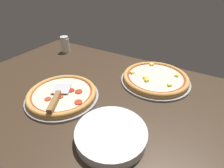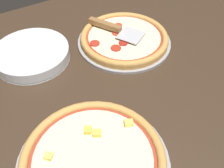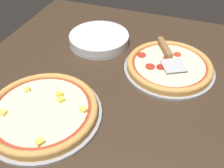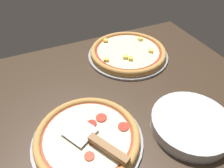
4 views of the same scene
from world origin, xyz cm
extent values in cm
cube|color=#38281C|center=(0.00, 0.00, -1.80)|extent=(136.07, 103.75, 3.60)
cylinder|color=#939399|center=(-5.49, -7.08, 0.50)|extent=(34.42, 34.42, 1.00)
cylinder|color=#C68E47|center=(-5.49, -7.08, 1.79)|extent=(32.35, 32.35, 1.58)
torus|color=#C68E47|center=(-5.49, -7.08, 2.58)|extent=(32.35, 32.35, 2.30)
cylinder|color=#A33823|center=(-5.49, -7.08, 2.66)|extent=(28.12, 28.12, 0.15)
cylinder|color=beige|center=(-5.49, -7.08, 2.78)|extent=(26.53, 26.53, 0.40)
cylinder|color=#AD2D1E|center=(5.95, -8.80, 3.18)|extent=(3.52, 3.52, 0.40)
cylinder|color=#AD2D1E|center=(-9.40, -5.59, 3.18)|extent=(3.12, 3.12, 0.40)
cylinder|color=#AD2D1E|center=(1.01, -2.60, 3.18)|extent=(3.62, 3.62, 0.40)
cylinder|color=#B73823|center=(-7.25, -13.94, 3.18)|extent=(2.95, 2.95, 0.40)
cylinder|color=maroon|center=(-2.75, -3.64, 3.18)|extent=(3.24, 3.24, 0.40)
cylinder|color=#B73823|center=(-3.97, -10.04, 3.18)|extent=(3.36, 3.36, 0.40)
cylinder|color=#939399|center=(27.72, 29.66, 0.50)|extent=(37.36, 37.36, 1.00)
cylinder|color=#C68E47|center=(27.72, 29.66, 1.84)|extent=(35.12, 35.12, 1.68)
torus|color=#C68E47|center=(27.72, 29.66, 2.68)|extent=(35.12, 35.12, 2.28)
cylinder|color=#A33823|center=(27.72, 29.66, 2.75)|extent=(30.52, 30.52, 0.15)
cylinder|color=beige|center=(27.72, 29.66, 2.88)|extent=(28.80, 28.80, 0.40)
cube|color=#F4D64C|center=(23.69, 24.52, 3.69)|extent=(2.79, 2.71, 1.22)
cube|color=#F9E05B|center=(36.55, 24.13, 3.69)|extent=(2.52, 2.53, 1.22)
cube|color=yellow|center=(25.25, 22.55, 3.69)|extent=(2.63, 2.69, 1.22)
cube|color=#F9E05B|center=(37.52, 35.50, 3.69)|extent=(2.21, 1.99, 1.22)
cube|color=#F9E05B|center=(15.12, 26.16, 3.69)|extent=(2.82, 2.57, 1.22)
cube|color=#F4D64C|center=(21.30, 41.13, 3.69)|extent=(2.79, 2.81, 1.22)
cube|color=#B7B7BC|center=(-7.13, -5.38, 3.85)|extent=(11.28, 11.33, 0.24)
cube|color=olive|center=(-1.88, -14.91, 4.73)|extent=(8.38, 12.77, 2.00)
cylinder|color=silver|center=(26.77, -15.99, 0.35)|extent=(25.83, 25.83, 0.70)
cylinder|color=silver|center=(26.77, -15.99, 1.05)|extent=(25.83, 25.83, 0.70)
cylinder|color=silver|center=(26.77, -15.99, 1.75)|extent=(25.83, 25.83, 0.70)
cylinder|color=silver|center=(26.77, -15.99, 2.45)|extent=(25.83, 25.83, 0.70)
cylinder|color=silver|center=(26.77, -15.99, 3.15)|extent=(25.83, 25.83, 0.70)
cylinder|color=silver|center=(26.77, -15.99, 3.85)|extent=(25.83, 25.83, 0.70)
cylinder|color=white|center=(-43.19, 35.86, 5.08)|extent=(6.18, 6.18, 10.15)
cylinder|color=silver|center=(-43.19, 35.86, 10.85)|extent=(5.69, 5.69, 1.40)
camera|label=1|loc=(48.55, -52.35, 51.34)|focal=28.00mm
camera|label=2|loc=(39.78, 57.88, 59.79)|focal=42.00mm
camera|label=3|loc=(-11.66, 75.29, 61.96)|focal=42.00mm
camera|label=4|loc=(-14.82, -45.85, 58.35)|focal=35.00mm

